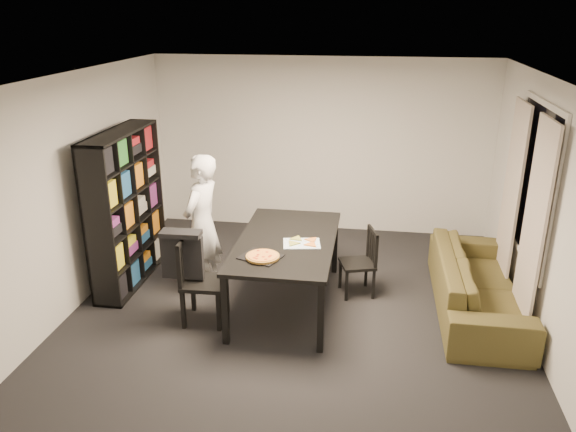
% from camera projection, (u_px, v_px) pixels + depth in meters
% --- Properties ---
extents(room, '(5.01, 5.51, 2.61)m').
position_uv_depth(room, '(295.00, 207.00, 5.82)').
color(room, black).
rests_on(room, ground).
extents(window_pane, '(0.02, 1.40, 1.60)m').
position_uv_depth(window_pane, '(534.00, 182.00, 5.95)').
color(window_pane, black).
rests_on(window_pane, room).
extents(window_frame, '(0.03, 1.52, 1.72)m').
position_uv_depth(window_frame, '(534.00, 182.00, 5.95)').
color(window_frame, white).
rests_on(window_frame, room).
extents(curtain_left, '(0.03, 0.70, 2.25)m').
position_uv_depth(curtain_left, '(533.00, 231.00, 5.60)').
color(curtain_left, beige).
rests_on(curtain_left, room).
extents(curtain_right, '(0.03, 0.70, 2.25)m').
position_uv_depth(curtain_right, '(511.00, 198.00, 6.56)').
color(curtain_right, beige).
rests_on(curtain_right, room).
extents(bookshelf, '(0.35, 1.50, 1.90)m').
position_uv_depth(bookshelf, '(126.00, 209.00, 6.81)').
color(bookshelf, black).
rests_on(bookshelf, room).
extents(dining_table, '(1.08, 1.94, 0.81)m').
position_uv_depth(dining_table, '(287.00, 245.00, 6.30)').
color(dining_table, black).
rests_on(dining_table, room).
extents(chair_left, '(0.47, 0.47, 0.97)m').
position_uv_depth(chair_left, '(196.00, 274.00, 6.02)').
color(chair_left, black).
rests_on(chair_left, room).
extents(chair_right, '(0.47, 0.47, 0.82)m').
position_uv_depth(chair_right, '(364.00, 257.00, 6.64)').
color(chair_right, black).
rests_on(chair_right, room).
extents(draped_jacket, '(0.45, 0.20, 0.54)m').
position_uv_depth(draped_jacket, '(182.00, 253.00, 5.95)').
color(draped_jacket, black).
rests_on(draped_jacket, chair_left).
extents(person, '(0.53, 0.69, 1.68)m').
position_uv_depth(person, '(202.00, 224.00, 6.62)').
color(person, white).
rests_on(person, room).
extents(baking_tray, '(0.49, 0.44, 0.01)m').
position_uv_depth(baking_tray, '(261.00, 257.00, 5.82)').
color(baking_tray, black).
rests_on(baking_tray, dining_table).
extents(pepperoni_pizza, '(0.35, 0.35, 0.03)m').
position_uv_depth(pepperoni_pizza, '(263.00, 256.00, 5.79)').
color(pepperoni_pizza, olive).
rests_on(pepperoni_pizza, dining_table).
extents(kitchen_towel, '(0.44, 0.36, 0.01)m').
position_uv_depth(kitchen_towel, '(302.00, 243.00, 6.16)').
color(kitchen_towel, white).
rests_on(kitchen_towel, dining_table).
extents(pizza_slices, '(0.43, 0.38, 0.01)m').
position_uv_depth(pizza_slices, '(303.00, 241.00, 6.18)').
color(pizza_slices, gold).
rests_on(pizza_slices, dining_table).
extents(sofa, '(0.88, 2.24, 0.65)m').
position_uv_depth(sofa, '(478.00, 284.00, 6.30)').
color(sofa, '#46461C').
rests_on(sofa, room).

